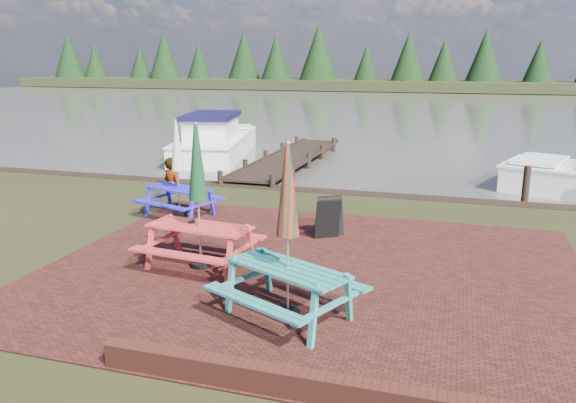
% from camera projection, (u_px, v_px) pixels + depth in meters
% --- Properties ---
extents(ground, '(120.00, 120.00, 0.00)m').
position_uv_depth(ground, '(294.00, 294.00, 8.66)').
color(ground, black).
rests_on(ground, ground).
extents(paving, '(9.00, 7.50, 0.02)m').
position_uv_depth(paving, '(310.00, 271.00, 9.58)').
color(paving, '#351410').
rests_on(paving, ground).
extents(brick_wall, '(6.21, 1.79, 0.30)m').
position_uv_depth(brick_wall, '(427.00, 396.00, 5.77)').
color(brick_wall, '#4C1E16').
rests_on(brick_wall, ground).
extents(water, '(120.00, 60.00, 0.02)m').
position_uv_depth(water, '(430.00, 108.00, 42.97)').
color(water, '#43413A').
rests_on(water, ground).
extents(far_treeline, '(120.00, 10.00, 8.10)m').
position_uv_depth(far_treeline, '(445.00, 63.00, 69.07)').
color(far_treeline, black).
rests_on(far_treeline, ground).
extents(picnic_table_teal, '(2.27, 2.18, 2.46)m').
position_uv_depth(picnic_table_teal, '(288.00, 259.00, 7.67)').
color(picnic_table_teal, teal).
rests_on(picnic_table_teal, ground).
extents(picnic_table_red, '(1.97, 1.79, 2.50)m').
position_uv_depth(picnic_table_red, '(199.00, 219.00, 9.57)').
color(picnic_table_red, red).
rests_on(picnic_table_red, ground).
extents(picnic_table_blue, '(1.93, 1.81, 2.21)m').
position_uv_depth(picnic_table_blue, '(179.00, 183.00, 12.83)').
color(picnic_table_blue, '#231DDA').
rests_on(picnic_table_blue, ground).
extents(chalkboard, '(0.54, 0.73, 0.83)m').
position_uv_depth(chalkboard, '(329.00, 217.00, 11.31)').
color(chalkboard, black).
rests_on(chalkboard, ground).
extents(jetty, '(1.76, 9.08, 1.00)m').
position_uv_depth(jetty, '(289.00, 158.00, 20.08)').
color(jetty, black).
rests_on(jetty, ground).
extents(boat_jetty, '(3.67, 7.01, 1.94)m').
position_uv_depth(boat_jetty, '(215.00, 142.00, 22.07)').
color(boat_jetty, white).
rests_on(boat_jetty, ground).
extents(person, '(0.78, 0.67, 1.82)m').
position_uv_depth(person, '(171.00, 158.00, 15.40)').
color(person, gray).
rests_on(person, ground).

